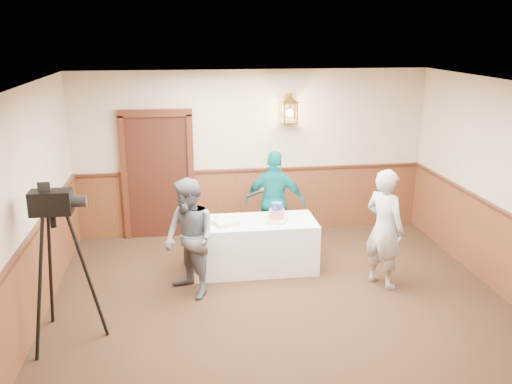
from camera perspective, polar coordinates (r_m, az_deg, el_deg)
The scene contains 10 objects.
ground at distance 6.54m, azimuth 3.85°, elevation -14.83°, with size 7.00×7.00×0.00m, color #301E12.
room_shell at distance 6.30m, azimuth 2.80°, elevation -0.80°, with size 6.02×7.02×2.81m.
display_table at distance 8.01m, azimuth -0.20°, elevation -5.60°, with size 1.80×0.80×0.75m, color silver.
tiered_cake at distance 7.82m, azimuth 2.20°, elevation -2.35°, with size 0.36×0.36×0.29m.
sheet_cake_yellow at distance 7.72m, azimuth -3.13°, elevation -3.26°, with size 0.32×0.25×0.07m, color #D3C07E.
sheet_cake_green at distance 7.86m, azimuth -5.47°, elevation -2.90°, with size 0.32×0.26×0.08m, color #ABD294.
interviewer at distance 7.14m, azimuth -7.01°, elevation -4.91°, with size 1.53×1.01×1.60m.
baker at distance 7.56m, azimuth 13.36°, elevation -3.76°, with size 0.61×0.40×1.66m, color #A8A7AC.
assistant_p at distance 8.52m, azimuth 2.03°, elevation -1.07°, with size 0.96×0.40×1.64m, color #085C5D.
tv_camera_rig at distance 6.47m, azimuth -20.00°, elevation -8.21°, with size 0.69×0.65×1.78m.
Camera 1 is at (-1.19, -5.45, 3.41)m, focal length 38.00 mm.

